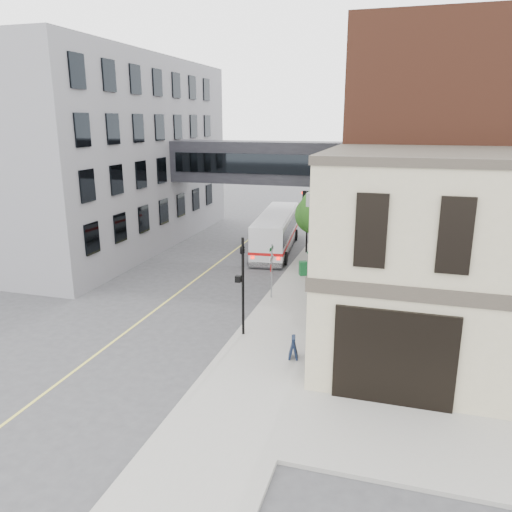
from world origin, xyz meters
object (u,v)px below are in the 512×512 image
Objects in this scene: bus at (276,230)px; pedestrian_c at (323,257)px; pedestrian_a at (329,259)px; sandwich_board at (293,347)px; pedestrian_b at (325,269)px; newspaper_box at (303,268)px.

pedestrian_c is (4.19, -4.21, -0.67)m from bus.
pedestrian_a reaches higher than sandwich_board.
pedestrian_a is at bearing -35.92° from pedestrian_c.
pedestrian_b is 2.17× the size of newspaper_box.
sandwich_board is at bearing -93.09° from pedestrian_b.
pedestrian_b reaches higher than pedestrian_a.
sandwich_board is at bearing -84.05° from pedestrian_a.
newspaper_box is (-0.94, -1.83, -0.30)m from pedestrian_c.
bus reaches higher than sandwich_board.
bus is 6.86m from pedestrian_a.
newspaper_box is at bearing 87.68° from sandwich_board.
pedestrian_b is at bearing -68.23° from newspaper_box.
bus is 7.07× the size of pedestrian_c.
pedestrian_c is at bearing 128.45° from pedestrian_a.
bus is at bearing 94.19° from newspaper_box.
pedestrian_a is at bearing -46.55° from bus.
pedestrian_b is at bearing -58.94° from pedestrian_c.
pedestrian_b is at bearing -82.36° from pedestrian_a.
pedestrian_b is at bearing -57.39° from bus.
pedestrian_b reaches higher than pedestrian_c.
bus is at bearing 94.83° from sandwich_board.
pedestrian_c is 13.02m from sandwich_board.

